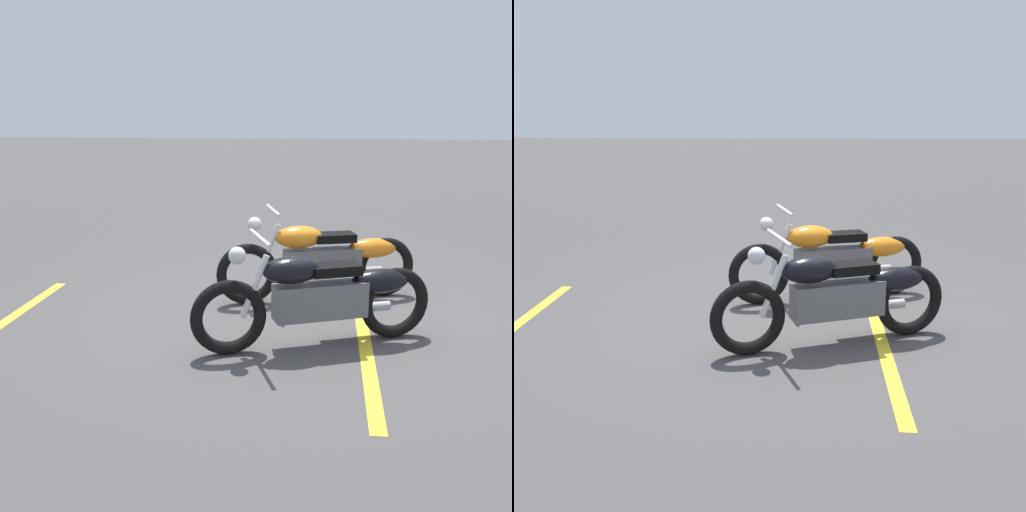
{
  "view_description": "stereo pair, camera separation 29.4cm",
  "coord_description": "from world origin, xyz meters",
  "views": [
    {
      "loc": [
        -0.11,
        5.65,
        2.13
      ],
      "look_at": [
        0.43,
        0.0,
        0.65
      ],
      "focal_mm": 41.66,
      "sensor_mm": 36.0,
      "label": 1
    },
    {
      "loc": [
        0.18,
        5.67,
        2.13
      ],
      "look_at": [
        0.43,
        0.0,
        0.65
      ],
      "focal_mm": 41.66,
      "sensor_mm": 36.0,
      "label": 2
    }
  ],
  "objects": [
    {
      "name": "motorcycle_bright_foreground",
      "position": [
        -0.24,
        -0.66,
        0.46
      ],
      "size": [
        2.18,
        0.83,
        1.04
      ],
      "rotation": [
        0.0,
        0.0,
        0.28
      ],
      "color": "black",
      "rests_on": "ground"
    },
    {
      "name": "motorcycle_dark_foreground",
      "position": [
        -0.21,
        0.62,
        0.46
      ],
      "size": [
        2.14,
        0.91,
        1.04
      ],
      "rotation": [
        0.0,
        0.0,
        0.34
      ],
      "color": "black",
      "rests_on": "ground"
    },
    {
      "name": "parking_stripe_near",
      "position": [
        -0.62,
        0.52,
        0.0
      ],
      "size": [
        0.19,
        3.2,
        0.01
      ],
      "primitive_type": "cube",
      "rotation": [
        0.0,
        0.0,
        1.55
      ],
      "color": "yellow",
      "rests_on": "ground"
    },
    {
      "name": "ground_plane",
      "position": [
        0.0,
        0.0,
        0.0
      ],
      "size": [
        60.0,
        60.0,
        0.0
      ],
      "primitive_type": "plane",
      "color": "#474444"
    }
  ]
}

